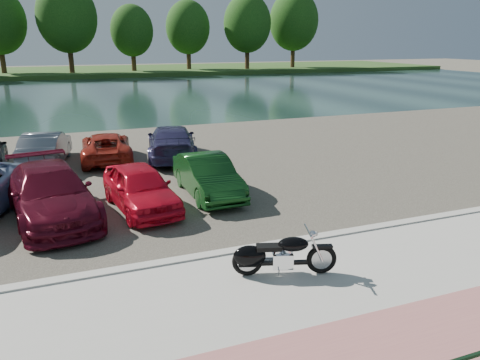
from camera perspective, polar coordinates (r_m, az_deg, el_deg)
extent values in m
plane|color=#595447|center=(10.85, 12.08, -11.71)|extent=(200.00, 200.00, 0.00)
cube|color=#BBB8B0|center=(10.12, 15.25, -13.84)|extent=(60.00, 6.00, 0.10)
cube|color=#A35C5E|center=(9.14, 21.06, -17.65)|extent=(60.00, 2.00, 0.01)
cube|color=#BBB8B0|center=(12.35, 7.02, -7.44)|extent=(60.00, 0.30, 0.14)
cube|color=#3B3830|center=(20.30, -5.00, 2.15)|extent=(60.00, 18.00, 0.04)
cube|color=#1C3230|center=(48.46, -14.92, 10.11)|extent=(120.00, 40.00, 0.00)
cube|color=#2A491A|center=(80.21, -17.76, 12.50)|extent=(120.00, 24.00, 0.60)
cylinder|color=#3A2715|center=(75.58, -27.04, 13.59)|extent=(0.70, 0.70, 5.40)
cylinder|color=#3A2715|center=(72.54, -19.99, 14.50)|extent=(0.70, 0.70, 5.85)
ellipsoid|color=#12370F|center=(72.59, -20.37, 18.17)|extent=(8.19, 8.19, 9.83)
cylinder|color=#3A2715|center=(74.80, -12.87, 14.58)|extent=(0.70, 0.70, 4.50)
ellipsoid|color=#12370F|center=(74.77, -13.05, 17.33)|extent=(6.30, 6.30, 7.56)
cylinder|color=#3A2715|center=(78.03, -6.28, 15.12)|extent=(0.70, 0.70, 4.95)
ellipsoid|color=#12370F|center=(78.03, -6.38, 18.02)|extent=(6.93, 6.93, 8.32)
cylinder|color=#3A2715|center=(78.26, 0.88, 15.38)|extent=(0.70, 0.70, 5.40)
ellipsoid|color=#12370F|center=(78.28, 0.89, 18.54)|extent=(7.56, 7.56, 9.07)
cylinder|color=#3A2715|center=(83.30, 6.47, 15.52)|extent=(0.70, 0.70, 5.85)
ellipsoid|color=#12370F|center=(83.35, 6.58, 18.73)|extent=(8.19, 8.19, 9.83)
torus|color=black|center=(10.65, 9.90, -9.49)|extent=(0.68, 0.32, 0.68)
torus|color=black|center=(10.41, 0.89, -9.88)|extent=(0.68, 0.32, 0.68)
cylinder|color=#B2B2B7|center=(10.65, 9.90, -9.49)|extent=(0.46, 0.20, 0.46)
cylinder|color=#B2B2B7|center=(10.41, 0.89, -9.88)|extent=(0.46, 0.20, 0.46)
cylinder|color=silver|center=(10.40, 9.35, -8.26)|extent=(0.33, 0.15, 0.63)
cylinder|color=silver|center=(10.58, 9.12, -7.81)|extent=(0.33, 0.15, 0.63)
cylinder|color=silver|center=(10.30, 8.30, -6.14)|extent=(0.26, 0.73, 0.04)
sphere|color=silver|center=(10.35, 8.82, -6.52)|extent=(0.20, 0.20, 0.16)
sphere|color=silver|center=(10.36, 9.20, -6.51)|extent=(0.14, 0.14, 0.11)
cube|color=black|center=(10.52, 9.99, -7.97)|extent=(0.47, 0.27, 0.06)
cube|color=black|center=(10.52, 5.44, -10.00)|extent=(1.17, 0.46, 0.08)
cube|color=silver|center=(10.49, 5.18, -9.67)|extent=(0.53, 0.44, 0.34)
cylinder|color=silver|center=(10.41, 5.76, -8.66)|extent=(0.29, 0.25, 0.27)
cylinder|color=silver|center=(10.38, 4.66, -8.71)|extent=(0.29, 0.25, 0.27)
ellipsoid|color=black|center=(10.36, 6.50, -7.78)|extent=(0.76, 0.55, 0.32)
cube|color=black|center=(10.31, 3.56, -8.20)|extent=(0.61, 0.43, 0.10)
ellipsoid|color=black|center=(10.36, 1.18, -9.28)|extent=(0.80, 0.54, 0.50)
cube|color=black|center=(10.38, 0.90, -9.64)|extent=(0.44, 0.29, 0.30)
cylinder|color=silver|center=(10.65, 3.41, -9.99)|extent=(1.08, 0.42, 0.09)
cylinder|color=silver|center=(10.61, 3.42, -9.60)|extent=(1.08, 0.42, 0.09)
cylinder|color=#B2B2B7|center=(10.41, 4.75, -11.22)|extent=(0.07, 0.14, 0.22)
imported|color=#510B1B|center=(14.71, -22.09, -1.51)|extent=(2.98, 5.58, 1.54)
imported|color=red|center=(14.73, -12.06, -0.91)|extent=(2.16, 4.24, 1.38)
imported|color=#113E15|center=(15.74, -3.95, 0.50)|extent=(1.45, 4.11, 1.35)
imported|color=slate|center=(21.32, -22.64, 3.62)|extent=(2.23, 4.47, 1.41)
imported|color=#A4291B|center=(21.11, -15.99, 3.90)|extent=(2.40, 4.58, 1.23)
imported|color=#2D2A52|center=(20.92, -8.34, 4.60)|extent=(3.03, 5.36, 1.47)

